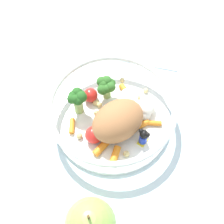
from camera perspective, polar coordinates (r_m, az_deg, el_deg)
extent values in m
plane|color=silver|center=(0.56, -0.95, -1.56)|extent=(2.40, 2.40, 0.00)
cylinder|color=white|center=(0.56, 0.00, -1.39)|extent=(0.22, 0.22, 0.01)
torus|color=white|center=(0.52, 0.00, 1.20)|extent=(0.23, 0.23, 0.01)
ellipsoid|color=#9E663D|center=(0.51, 1.13, -1.69)|extent=(0.12, 0.12, 0.06)
cylinder|color=#8EB766|center=(0.57, -1.04, 3.72)|extent=(0.02, 0.02, 0.02)
sphere|color=#2D6023|center=(0.55, -1.21, 5.89)|extent=(0.02, 0.02, 0.02)
sphere|color=#2D6023|center=(0.55, -2.02, 5.88)|extent=(0.02, 0.02, 0.02)
sphere|color=#2D6023|center=(0.55, -1.65, 5.28)|extent=(0.02, 0.02, 0.02)
sphere|color=#2D6023|center=(0.55, -1.82, 4.35)|extent=(0.02, 0.02, 0.02)
sphere|color=#2D6023|center=(0.54, -1.19, 4.48)|extent=(0.02, 0.02, 0.02)
sphere|color=#2D6023|center=(0.54, -0.25, 4.83)|extent=(0.02, 0.02, 0.02)
sphere|color=#2D6023|center=(0.55, -0.48, 5.17)|extent=(0.02, 0.02, 0.02)
sphere|color=#2D6023|center=(0.55, -0.21, 5.53)|extent=(0.02, 0.02, 0.02)
cylinder|color=#8EB766|center=(0.55, -6.44, 1.14)|extent=(0.02, 0.02, 0.03)
sphere|color=#23561E|center=(0.53, -6.71, 3.65)|extent=(0.02, 0.02, 0.02)
sphere|color=#23561E|center=(0.53, -7.31, 2.98)|extent=(0.02, 0.02, 0.02)
sphere|color=#23561E|center=(0.53, -7.69, 2.54)|extent=(0.02, 0.02, 0.02)
sphere|color=#23561E|center=(0.52, -7.07, 2.48)|extent=(0.02, 0.02, 0.02)
sphere|color=#23561E|center=(0.52, -6.51, 2.20)|extent=(0.02, 0.02, 0.02)
sphere|color=#23561E|center=(0.52, -5.97, 2.89)|extent=(0.02, 0.02, 0.02)
sphere|color=#23561E|center=(0.53, -5.96, 3.22)|extent=(0.02, 0.02, 0.02)
sphere|color=white|center=(0.56, 3.02, 3.04)|extent=(0.03, 0.03, 0.03)
sphere|color=white|center=(0.56, 2.85, 2.75)|extent=(0.03, 0.03, 0.03)
sphere|color=white|center=(0.56, 2.54, 2.04)|extent=(0.03, 0.03, 0.03)
sphere|color=white|center=(0.55, 2.50, 1.41)|extent=(0.03, 0.03, 0.03)
sphere|color=white|center=(0.55, 3.50, 1.69)|extent=(0.02, 0.02, 0.02)
sphere|color=white|center=(0.55, 3.99, 2.38)|extent=(0.02, 0.02, 0.02)
sphere|color=white|center=(0.55, 3.50, 2.93)|extent=(0.02, 0.02, 0.02)
sphere|color=white|center=(0.55, 6.29, 1.00)|extent=(0.03, 0.03, 0.03)
sphere|color=white|center=(0.55, 5.10, 0.72)|extent=(0.03, 0.03, 0.03)
sphere|color=white|center=(0.55, 5.85, 0.22)|extent=(0.03, 0.03, 0.03)
sphere|color=white|center=(0.55, 6.26, -0.18)|extent=(0.02, 0.02, 0.02)
sphere|color=white|center=(0.54, 6.54, 0.57)|extent=(0.03, 0.03, 0.03)
sphere|color=white|center=(0.56, 6.98, 0.86)|extent=(0.03, 0.03, 0.03)
cube|color=yellow|center=(0.53, 5.90, -5.65)|extent=(0.02, 0.02, 0.00)
cylinder|color=#1933B2|center=(0.52, 6.01, -5.09)|extent=(0.02, 0.02, 0.02)
sphere|color=black|center=(0.51, 6.18, -4.28)|extent=(0.02, 0.02, 0.02)
sphere|color=black|center=(0.50, 6.87, -4.37)|extent=(0.01, 0.01, 0.01)
sphere|color=black|center=(0.50, 5.61, -3.65)|extent=(0.01, 0.01, 0.01)
cylinder|color=orange|center=(0.51, 0.61, -8.27)|extent=(0.03, 0.02, 0.01)
cylinder|color=orange|center=(0.52, -2.15, -6.94)|extent=(0.03, 0.03, 0.01)
cylinder|color=orange|center=(0.58, 2.54, 4.22)|extent=(0.03, 0.02, 0.01)
cylinder|color=orange|center=(0.55, 7.99, -2.13)|extent=(0.01, 0.03, 0.01)
cylinder|color=orange|center=(0.54, 5.77, -2.44)|extent=(0.02, 0.03, 0.01)
cylinder|color=orange|center=(0.54, -7.72, -2.68)|extent=(0.03, 0.01, 0.01)
sphere|color=red|center=(0.52, -3.50, -4.41)|extent=(0.03, 0.03, 0.03)
sphere|color=red|center=(0.56, -4.16, 3.28)|extent=(0.03, 0.03, 0.03)
sphere|color=#D1B775|center=(0.57, 4.98, 2.80)|extent=(0.01, 0.01, 0.01)
sphere|color=#D1B775|center=(0.59, 1.98, 6.21)|extent=(0.01, 0.01, 0.01)
sphere|color=#D1B775|center=(0.58, 6.53, 4.11)|extent=(0.01, 0.01, 0.01)
sphere|color=#D1B775|center=(0.55, -3.09, -0.15)|extent=(0.01, 0.01, 0.01)
sphere|color=tan|center=(0.53, -6.27, -4.60)|extent=(0.01, 0.01, 0.01)
sphere|color=tan|center=(0.53, 6.46, -4.28)|extent=(0.01, 0.01, 0.01)
sphere|color=#D1B775|center=(0.59, -1.21, 5.97)|extent=(0.01, 0.01, 0.01)
sphere|color=tan|center=(0.56, -2.44, 1.38)|extent=(0.01, 0.01, 0.01)
sphere|color=tan|center=(0.55, 3.18, 0.04)|extent=(0.01, 0.01, 0.01)
sphere|color=#D1B775|center=(0.54, -3.08, -3.20)|extent=(0.01, 0.01, 0.01)
sphere|color=#D1B775|center=(0.56, -3.18, 1.83)|extent=(0.01, 0.01, 0.01)
sphere|color=#D1B775|center=(0.51, 2.78, -8.03)|extent=(0.01, 0.01, 0.01)
sphere|color=#8CB74C|center=(0.46, -4.16, -20.56)|extent=(0.08, 0.08, 0.08)
cylinder|color=brown|center=(0.42, -4.55, -19.49)|extent=(0.00, 0.00, 0.01)
cube|color=white|center=(0.69, 7.31, 13.56)|extent=(0.18, 0.18, 0.01)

